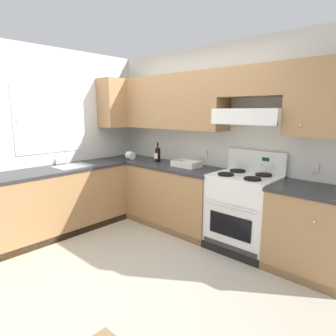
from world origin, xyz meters
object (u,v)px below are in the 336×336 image
(wine_bottle, at_px, (158,154))
(bowl, at_px, (186,165))
(paper_towel_roll, at_px, (130,155))
(stove, at_px, (243,211))

(wine_bottle, height_order, bowl, wine_bottle)
(paper_towel_roll, bearing_deg, bowl, 6.80)
(stove, height_order, bowl, stove)
(wine_bottle, distance_m, paper_towel_roll, 0.50)
(wine_bottle, xyz_separation_m, bowl, (0.57, -0.01, -0.10))
(bowl, relative_size, paper_towel_roll, 2.95)
(stove, distance_m, paper_towel_roll, 2.03)
(stove, bearing_deg, paper_towel_roll, -177.05)
(wine_bottle, xyz_separation_m, paper_towel_roll, (-0.48, -0.14, -0.06))
(stove, distance_m, wine_bottle, 1.59)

